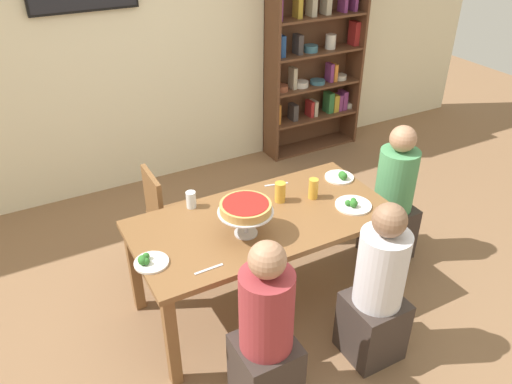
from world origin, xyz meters
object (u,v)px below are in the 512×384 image
(salad_plate_spare, at_px, (148,261))
(beer_glass_amber_short, at_px, (280,192))
(cutlery_knife_near, at_px, (276,184))
(diner_head_east, at_px, (392,203))
(deep_dish_pizza_stand, at_px, (246,209))
(bookshelf, at_px, (315,49))
(dining_table, at_px, (263,229))
(beer_glass_amber_tall, at_px, (313,189))
(salad_plate_far_diner, at_px, (341,177))
(salad_plate_near_diner, at_px, (353,205))
(diner_near_right, at_px, (377,295))
(diner_near_left, at_px, (266,338))
(cutlery_fork_near, at_px, (209,269))
(chair_far_left, at_px, (170,215))
(water_glass_clear_near, at_px, (191,200))

(salad_plate_spare, distance_m, beer_glass_amber_short, 1.06)
(cutlery_knife_near, bearing_deg, salad_plate_spare, 34.48)
(diner_head_east, bearing_deg, cutlery_knife_near, -19.89)
(deep_dish_pizza_stand, bearing_deg, bookshelf, 47.76)
(dining_table, distance_m, beer_glass_amber_short, 0.29)
(beer_glass_amber_tall, relative_size, beer_glass_amber_short, 1.03)
(salad_plate_spare, bearing_deg, salad_plate_far_diner, 9.88)
(salad_plate_spare, bearing_deg, salad_plate_near_diner, -2.85)
(diner_near_right, height_order, diner_near_left, same)
(diner_near_right, xyz_separation_m, salad_plate_far_diner, (0.38, 0.92, 0.27))
(bookshelf, height_order, beer_glass_amber_tall, bookshelf)
(diner_near_right, xyz_separation_m, cutlery_fork_near, (-0.92, 0.43, 0.25))
(dining_table, relative_size, salad_plate_spare, 8.53)
(beer_glass_amber_short, bearing_deg, cutlery_knife_near, 65.99)
(salad_plate_near_diner, height_order, beer_glass_amber_short, beer_glass_amber_short)
(diner_head_east, height_order, salad_plate_near_diner, diner_head_east)
(beer_glass_amber_short, relative_size, cutlery_knife_near, 0.81)
(salad_plate_spare, bearing_deg, deep_dish_pizza_stand, -0.18)
(dining_table, distance_m, diner_head_east, 1.19)
(diner_near_left, xyz_separation_m, cutlery_fork_near, (-0.15, 0.41, 0.25))
(diner_head_east, relative_size, chair_far_left, 1.32)
(dining_table, distance_m, salad_plate_far_diner, 0.79)
(diner_head_east, relative_size, cutlery_fork_near, 6.39)
(diner_near_right, height_order, water_glass_clear_near, diner_near_right)
(chair_far_left, xyz_separation_m, salad_plate_far_diner, (1.19, -0.52, 0.28))
(bookshelf, distance_m, deep_dish_pizza_stand, 2.86)
(diner_near_left, bearing_deg, water_glass_clear_near, -0.58)
(water_glass_clear_near, relative_size, cutlery_knife_near, 0.66)
(diner_near_left, height_order, chair_far_left, diner_near_left)
(diner_head_east, distance_m, deep_dish_pizza_stand, 1.43)
(bookshelf, xyz_separation_m, cutlery_knife_near, (-1.44, -1.68, -0.39))
(diner_near_right, bearing_deg, salad_plate_near_diner, -21.40)
(dining_table, bearing_deg, diner_head_east, 0.80)
(diner_near_left, xyz_separation_m, water_glass_clear_near, (0.01, 1.08, 0.31))
(beer_glass_amber_short, relative_size, cutlery_fork_near, 0.81)
(diner_near_left, height_order, water_glass_clear_near, diner_near_left)
(dining_table, distance_m, bookshelf, 2.70)
(dining_table, xyz_separation_m, salad_plate_far_diner, (0.77, 0.18, 0.11))
(diner_near_left, distance_m, water_glass_clear_near, 1.12)
(chair_far_left, bearing_deg, dining_table, 31.45)
(diner_near_right, bearing_deg, deep_dish_pizza_stand, 41.51)
(bookshelf, relative_size, salad_plate_near_diner, 8.80)
(bookshelf, xyz_separation_m, beer_glass_amber_tall, (-1.30, -1.95, -0.32))
(diner_head_east, distance_m, salad_plate_near_diner, 0.65)
(chair_far_left, height_order, salad_plate_spare, chair_far_left)
(chair_far_left, height_order, cutlery_fork_near, chair_far_left)
(beer_glass_amber_short, bearing_deg, beer_glass_amber_tall, -17.69)
(diner_head_east, bearing_deg, cutlery_fork_near, 10.83)
(beer_glass_amber_short, bearing_deg, water_glass_clear_near, 158.87)
(salad_plate_near_diner, relative_size, cutlery_knife_near, 1.40)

